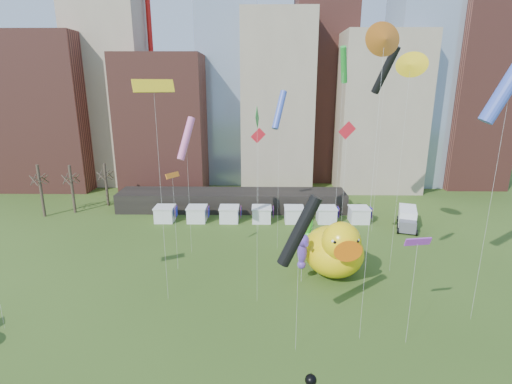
{
  "coord_description": "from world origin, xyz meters",
  "views": [
    {
      "loc": [
        0.87,
        -20.29,
        20.52
      ],
      "look_at": [
        0.47,
        10.14,
        12.0
      ],
      "focal_mm": 27.0,
      "sensor_mm": 36.0,
      "label": 1
    }
  ],
  "objects_px": {
    "big_duck": "(335,249)",
    "box_truck": "(407,218)",
    "seahorse_purple": "(302,249)",
    "seahorse_green": "(309,220)",
    "small_duck": "(335,239)"
  },
  "relations": [
    {
      "from": "seahorse_green",
      "to": "seahorse_purple",
      "type": "bearing_deg",
      "value": -92.56
    },
    {
      "from": "small_duck",
      "to": "seahorse_purple",
      "type": "distance_m",
      "value": 9.91
    },
    {
      "from": "small_duck",
      "to": "seahorse_purple",
      "type": "height_order",
      "value": "seahorse_purple"
    },
    {
      "from": "big_duck",
      "to": "seahorse_green",
      "type": "relative_size",
      "value": 1.52
    },
    {
      "from": "big_duck",
      "to": "box_truck",
      "type": "relative_size",
      "value": 1.35
    },
    {
      "from": "big_duck",
      "to": "box_truck",
      "type": "distance_m",
      "value": 20.54
    },
    {
      "from": "big_duck",
      "to": "small_duck",
      "type": "height_order",
      "value": "big_duck"
    },
    {
      "from": "seahorse_purple",
      "to": "box_truck",
      "type": "relative_size",
      "value": 0.79
    },
    {
      "from": "big_duck",
      "to": "seahorse_green",
      "type": "distance_m",
      "value": 6.41
    },
    {
      "from": "seahorse_green",
      "to": "big_duck",
      "type": "bearing_deg",
      "value": -60.5
    },
    {
      "from": "big_duck",
      "to": "box_truck",
      "type": "height_order",
      "value": "big_duck"
    },
    {
      "from": "small_duck",
      "to": "box_truck",
      "type": "xyz_separation_m",
      "value": [
        12.35,
        8.59,
        -0.15
      ]
    },
    {
      "from": "seahorse_purple",
      "to": "seahorse_green",
      "type": "bearing_deg",
      "value": 64.37
    },
    {
      "from": "seahorse_purple",
      "to": "box_truck",
      "type": "xyz_separation_m",
      "value": [
        17.37,
        16.81,
        -2.45
      ]
    },
    {
      "from": "small_duck",
      "to": "big_duck",
      "type": "bearing_deg",
      "value": -118.8
    }
  ]
}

